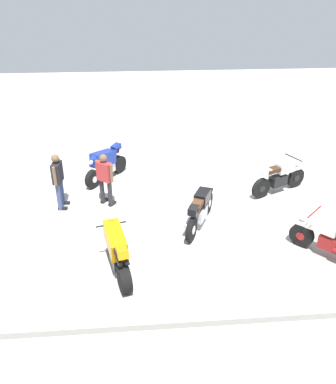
# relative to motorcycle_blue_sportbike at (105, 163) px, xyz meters

# --- Properties ---
(ground_plane) EXTENTS (40.00, 40.00, 0.00)m
(ground_plane) POSITION_rel_motorcycle_blue_sportbike_xyz_m (-3.38, 1.81, -0.59)
(ground_plane) COLOR #ADAAA3
(curb_edge) EXTENTS (14.00, 0.30, 0.15)m
(curb_edge) POSITION_rel_motorcycle_blue_sportbike_xyz_m (-3.38, 6.41, -0.52)
(curb_edge) COLOR gray
(curb_edge) RESTS_ON ground
(motorcycle_blue_sportbike) EXTENTS (1.29, 1.70, 1.14)m
(motorcycle_blue_sportbike) POSITION_rel_motorcycle_blue_sportbike_xyz_m (0.00, 0.00, 0.00)
(motorcycle_blue_sportbike) COLOR black
(motorcycle_blue_sportbike) RESTS_ON ground
(motorcycle_silver_cruiser) EXTENTS (1.94, 1.03, 1.09)m
(motorcycle_silver_cruiser) POSITION_rel_motorcycle_blue_sportbike_xyz_m (-5.40, 1.33, -0.07)
(motorcycle_silver_cruiser) COLOR black
(motorcycle_silver_cruiser) RESTS_ON ground
(motorcycle_black_cruiser) EXTENTS (1.06, 1.93, 1.09)m
(motorcycle_black_cruiser) POSITION_rel_motorcycle_blue_sportbike_xyz_m (-2.66, 3.06, -0.07)
(motorcycle_black_cruiser) COLOR black
(motorcycle_black_cruiser) RESTS_ON ground
(motorcycle_orange_sportbike) EXTENTS (0.81, 1.94, 1.14)m
(motorcycle_orange_sportbike) POSITION_rel_motorcycle_blue_sportbike_xyz_m (-0.53, 4.75, 0.00)
(motorcycle_orange_sportbike) COLOR black
(motorcycle_orange_sportbike) RESTS_ON ground
(motorcycle_cream_vintage) EXTENTS (1.44, 1.54, 1.07)m
(motorcycle_cream_vintage) POSITION_rel_motorcycle_blue_sportbike_xyz_m (-5.51, 4.64, -0.11)
(motorcycle_cream_vintage) COLOR black
(motorcycle_cream_vintage) RESTS_ON ground
(person_in_black_shirt) EXTENTS (0.34, 0.65, 1.66)m
(person_in_black_shirt) POSITION_rel_motorcycle_blue_sportbike_xyz_m (1.20, 1.71, 0.35)
(person_in_black_shirt) COLOR #384772
(person_in_black_shirt) RESTS_ON ground
(person_in_red_shirt) EXTENTS (0.55, 0.51, 1.60)m
(person_in_red_shirt) POSITION_rel_motorcycle_blue_sportbike_xyz_m (-0.11, 1.66, 0.30)
(person_in_red_shirt) COLOR #262628
(person_in_red_shirt) RESTS_ON ground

